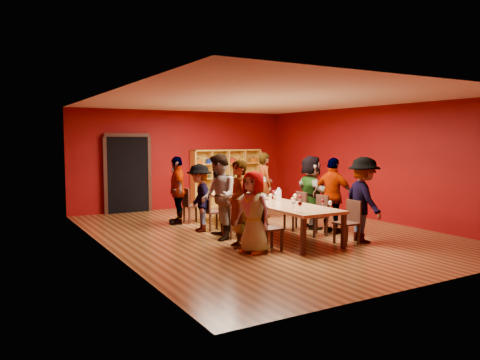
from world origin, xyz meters
The scene contains 50 objects.
room_shell centered at (0.00, 0.00, 1.50)m, with size 7.10×9.10×3.04m.
tasting_table centered at (0.00, 0.00, 0.70)m, with size 1.10×4.50×0.75m.
doorway centered at (-1.80, 4.43, 1.12)m, with size 1.40×0.17×2.30m.
shelving_unit centered at (1.40, 4.32, 0.98)m, with size 2.40×0.40×1.80m.
chair_person_left_0 centered at (-0.91, -1.56, 0.50)m, with size 0.42×0.42×0.89m.
person_left_0 centered at (-1.19, -1.56, 0.77)m, with size 0.76×0.41×1.55m, color #15173C.
chair_person_left_1 centered at (-0.91, -1.03, 0.50)m, with size 0.42×0.42×0.89m.
person_left_1 centered at (-1.22, -1.03, 0.87)m, with size 0.63×0.46×1.73m, color #515055.
chair_person_left_2 centered at (-0.91, -0.17, 0.50)m, with size 0.42×0.42×0.89m.
person_left_2 centered at (-1.20, -0.17, 0.92)m, with size 0.89×0.49×1.83m, color silver.
chair_person_left_3 centered at (-0.91, 0.81, 0.50)m, with size 0.42×0.42×0.89m.
person_left_3 centered at (-1.19, 0.81, 0.78)m, with size 1.01×0.42×1.57m, color #47464B.
chair_person_left_4 centered at (-0.91, 1.99, 0.50)m, with size 0.42×0.42×0.89m.
person_left_4 centered at (-1.25, 1.99, 0.85)m, with size 1.00×0.45×1.71m, color #151F3A.
chair_person_right_0 centered at (0.91, -1.89, 0.50)m, with size 0.42×0.42×0.89m.
person_right_0 centered at (1.28, -1.89, 0.89)m, with size 1.14×0.47×1.77m, color #141A37.
chair_person_right_1 centered at (0.91, -0.90, 0.50)m, with size 0.42×0.42×0.89m.
person_right_1 centered at (1.33, -0.90, 0.86)m, with size 1.01×0.46×1.72m, color silver.
chair_person_right_2 centered at (0.91, -0.14, 0.50)m, with size 0.42×0.42×0.89m.
person_right_2 centered at (1.31, -0.14, 0.87)m, with size 1.62×0.47×1.75m, color tan.
chair_person_right_4 centered at (0.91, 1.81, 0.50)m, with size 0.42×0.42×0.89m.
person_right_4 centered at (1.25, 1.81, 0.88)m, with size 0.64×0.47×1.77m, color #4C4C51.
wine_glass_0 centered at (-0.14, 1.23, 0.90)m, with size 0.08×0.08×0.20m.
wine_glass_1 centered at (-0.36, -1.69, 0.90)m, with size 0.08×0.08×0.21m.
wine_glass_2 centered at (0.27, -1.05, 0.90)m, with size 0.09×0.09×0.21m.
wine_glass_3 centered at (-0.04, -1.22, 0.89)m, with size 0.08×0.08×0.19m.
wine_glass_4 centered at (-0.29, 0.05, 0.89)m, with size 0.08×0.08×0.20m.
wine_glass_5 centered at (-0.29, 1.61, 0.91)m, with size 0.09×0.09×0.22m.
wine_glass_6 centered at (0.33, 0.02, 0.90)m, with size 0.08×0.08×0.21m.
wine_glass_7 centered at (0.32, -1.97, 0.89)m, with size 0.07×0.07×0.19m.
wine_glass_8 centered at (0.33, -0.81, 0.90)m, with size 0.08×0.08×0.20m.
wine_glass_9 centered at (0.00, -0.35, 0.88)m, with size 0.07×0.07×0.18m.
wine_glass_10 centered at (0.26, 0.96, 0.90)m, with size 0.08×0.08×0.21m.
wine_glass_11 centered at (0.28, -0.16, 0.89)m, with size 0.08×0.08×0.20m.
wine_glass_12 centered at (-0.35, -1.88, 0.90)m, with size 0.08×0.08×0.21m.
wine_glass_13 centered at (-0.33, -0.08, 0.88)m, with size 0.07×0.07×0.18m.
wine_glass_14 centered at (0.36, -1.68, 0.88)m, with size 0.07×0.07×0.18m.
wine_glass_15 centered at (0.27, 1.63, 0.89)m, with size 0.08×0.08×0.20m.
wine_glass_16 centered at (-0.28, -0.92, 0.90)m, with size 0.08×0.08×0.21m.
wine_glass_17 centered at (-0.32, 0.94, 0.90)m, with size 0.08×0.08×0.20m.
wine_glass_18 centered at (-0.29, -0.90, 0.91)m, with size 0.09×0.09×0.22m.
wine_glass_19 centered at (-0.31, 1.82, 0.91)m, with size 0.09×0.09×0.22m.
wine_glass_20 centered at (0.38, 0.89, 0.88)m, with size 0.07×0.07×0.18m.
wine_glass_21 centered at (0.10, 0.34, 0.88)m, with size 0.07×0.07×0.18m.
wine_glass_22 centered at (-0.31, 0.87, 0.90)m, with size 0.09×0.09×0.21m.
wine_glass_23 centered at (0.37, 1.98, 0.89)m, with size 0.08×0.08×0.20m.
spittoon_bowl centered at (0.03, 0.03, 0.82)m, with size 0.30×0.30×0.16m, color silver.
carafe_a centered at (-0.28, 0.54, 0.86)m, with size 0.10×0.10×0.24m.
carafe_b centered at (0.24, -0.32, 0.88)m, with size 0.14×0.14×0.29m.
wine_bottle centered at (0.14, 1.82, 0.86)m, with size 0.09×0.09×0.30m.
Camera 1 is at (-5.73, -8.91, 2.13)m, focal length 35.00 mm.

